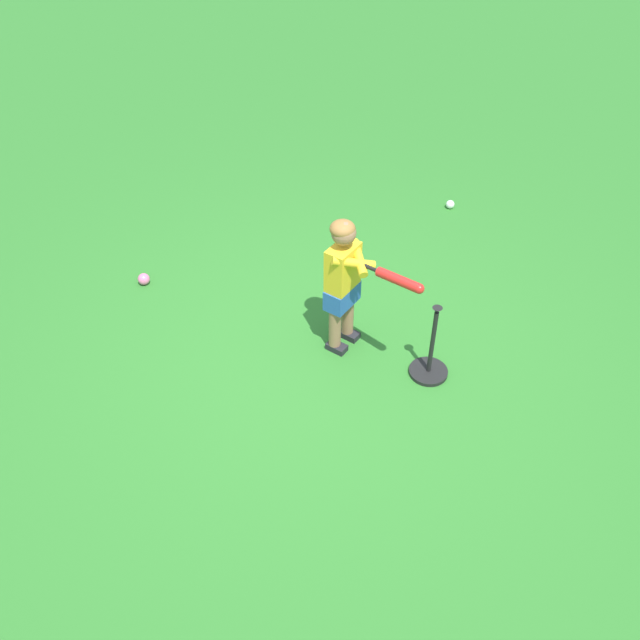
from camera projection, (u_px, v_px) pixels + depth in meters
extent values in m
plane|color=#2D7528|center=(316.00, 360.00, 5.18)|extent=(40.00, 40.00, 0.00)
cube|color=#232328|center=(349.00, 334.00, 5.35)|extent=(0.16, 0.10, 0.05)
cylinder|color=#996B4C|center=(348.00, 315.00, 5.24)|extent=(0.09, 0.09, 0.34)
cube|color=#232328|center=(337.00, 347.00, 5.25)|extent=(0.16, 0.10, 0.05)
cylinder|color=#996B4C|center=(335.00, 328.00, 5.14)|extent=(0.09, 0.09, 0.34)
cube|color=#2856A8|center=(342.00, 295.00, 5.02)|extent=(0.17, 0.28, 0.16)
cube|color=yellow|center=(343.00, 267.00, 4.86)|extent=(0.16, 0.26, 0.34)
sphere|color=#996B4C|center=(344.00, 233.00, 4.67)|extent=(0.17, 0.17, 0.17)
ellipsoid|color=olive|center=(343.00, 229.00, 4.65)|extent=(0.18, 0.18, 0.11)
sphere|color=red|center=(360.00, 264.00, 4.74)|extent=(0.04, 0.04, 0.04)
cylinder|color=black|center=(371.00, 268.00, 4.68)|extent=(0.14, 0.06, 0.05)
cylinder|color=red|center=(398.00, 280.00, 4.53)|extent=(0.35, 0.15, 0.11)
sphere|color=red|center=(419.00, 289.00, 4.43)|extent=(0.07, 0.07, 0.07)
cylinder|color=yellow|center=(359.00, 258.00, 4.76)|extent=(0.25, 0.27, 0.14)
cylinder|color=yellow|center=(353.00, 263.00, 4.72)|extent=(0.27, 0.25, 0.14)
sphere|color=white|center=(450.00, 204.00, 6.70)|extent=(0.08, 0.08, 0.08)
sphere|color=pink|center=(144.00, 279.00, 5.82)|extent=(0.10, 0.10, 0.10)
cylinder|color=black|center=(428.00, 372.00, 5.07)|extent=(0.28, 0.28, 0.03)
cylinder|color=black|center=(432.00, 342.00, 4.88)|extent=(0.03, 0.03, 0.55)
cone|color=black|center=(437.00, 310.00, 4.69)|extent=(0.07, 0.07, 0.04)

